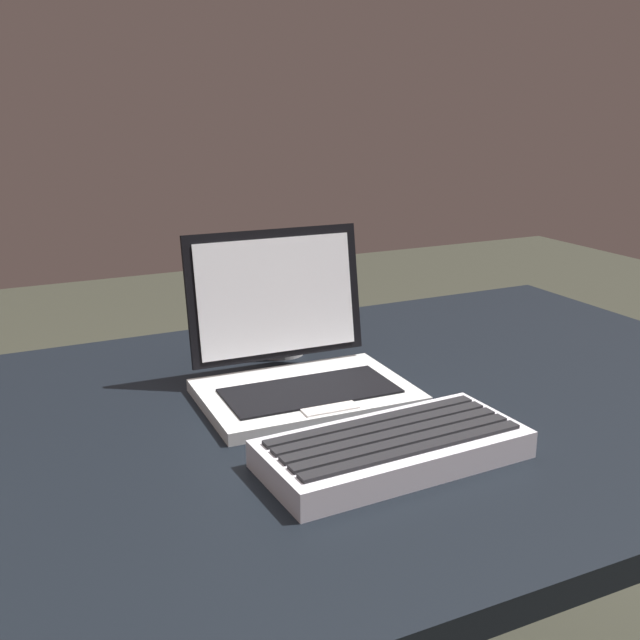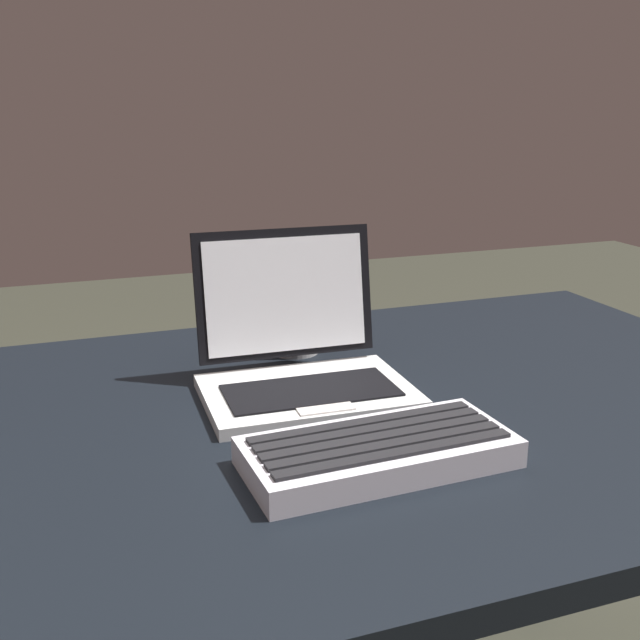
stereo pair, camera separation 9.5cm
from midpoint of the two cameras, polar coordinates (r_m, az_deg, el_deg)
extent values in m
cube|color=black|center=(0.97, 0.02, -8.04)|extent=(1.48, 0.82, 0.03)
cylinder|color=black|center=(1.71, 18.02, -10.98)|extent=(0.06, 0.06, 0.70)
cube|color=silver|center=(1.01, 1.77, -5.59)|extent=(0.28, 0.20, 0.02)
cube|color=black|center=(0.99, 2.05, -5.36)|extent=(0.23, 0.11, 0.00)
cube|color=silver|center=(0.94, 3.30, -6.67)|extent=(0.07, 0.03, 0.00)
cube|color=black|center=(1.07, -0.12, 2.02)|extent=(0.26, 0.05, 0.18)
cube|color=white|center=(1.06, -0.04, 1.90)|extent=(0.23, 0.04, 0.16)
cube|color=yellow|center=(1.07, -0.02, 0.51)|extent=(0.22, 0.01, 0.01)
cube|color=silver|center=(0.84, 7.70, -9.89)|extent=(0.30, 0.14, 0.03)
cube|color=black|center=(0.80, 9.24, -9.95)|extent=(0.27, 0.03, 0.00)
cube|color=black|center=(0.82, 8.48, -9.37)|extent=(0.27, 0.03, 0.00)
cube|color=black|center=(0.83, 7.75, -8.80)|extent=(0.27, 0.03, 0.00)
cube|color=black|center=(0.85, 7.05, -8.26)|extent=(0.27, 0.03, 0.00)
cube|color=black|center=(0.86, 6.38, -7.73)|extent=(0.27, 0.03, 0.00)
cylinder|color=silver|center=(1.18, 0.36, -0.17)|extent=(0.08, 0.08, 0.10)
torus|color=silver|center=(1.19, 2.82, 0.31)|extent=(0.04, 0.01, 0.04)
camera|label=1|loc=(0.05, -87.14, 0.85)|focal=42.59mm
camera|label=2|loc=(0.05, 92.86, -0.85)|focal=42.59mm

